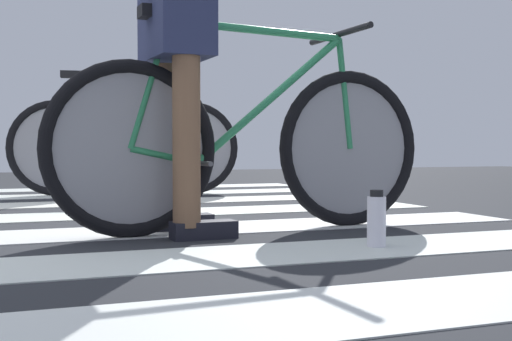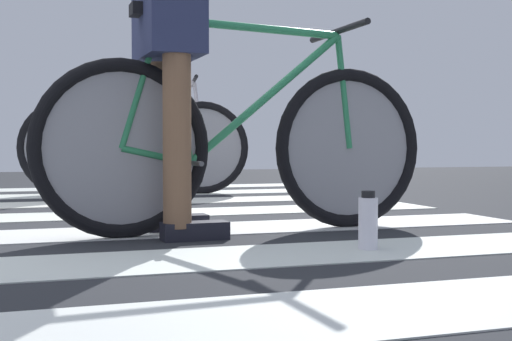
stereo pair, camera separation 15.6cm
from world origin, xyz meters
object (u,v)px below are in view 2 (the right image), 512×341
at_px(bicycle_2_of_2, 135,144).
at_px(water_bottle, 368,222).
at_px(cyclist_1_of_2, 169,77).
at_px(bicycle_1_of_2, 242,142).

xyz_separation_m(bicycle_2_of_2, water_bottle, (0.42, -2.98, -0.29)).
bearing_deg(cyclist_1_of_2, bicycle_1_of_2, -0.00).
xyz_separation_m(cyclist_1_of_2, bicycle_2_of_2, (0.17, 2.40, -0.26)).
bearing_deg(water_bottle, cyclist_1_of_2, 135.80).
relative_size(bicycle_1_of_2, water_bottle, 8.29).
bearing_deg(water_bottle, bicycle_1_of_2, 115.61).
relative_size(cyclist_1_of_2, bicycle_2_of_2, 0.58).
height_order(cyclist_1_of_2, water_bottle, cyclist_1_of_2).
bearing_deg(bicycle_2_of_2, cyclist_1_of_2, -84.78).
bearing_deg(bicycle_1_of_2, cyclist_1_of_2, 180.00).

